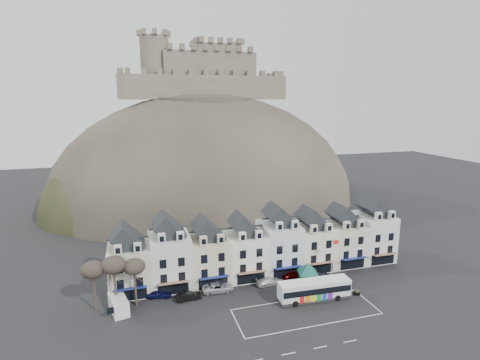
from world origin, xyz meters
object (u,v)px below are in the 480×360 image
(red_buoy, at_px, (341,288))
(car_navy, at_px, (159,293))
(bus_shelter, at_px, (308,268))
(flagpole, at_px, (332,258))
(car_white, at_px, (269,281))
(car_black, at_px, (189,296))
(car_silver, at_px, (218,287))
(white_van, at_px, (119,304))
(car_maroon, at_px, (294,274))
(bus, at_px, (314,289))
(car_charcoal, at_px, (325,277))

(red_buoy, height_order, car_navy, red_buoy)
(bus_shelter, height_order, car_navy, bus_shelter)
(bus_shelter, distance_m, flagpole, 4.94)
(flagpole, xyz_separation_m, car_white, (-11.13, 2.12, -3.96))
(car_black, bearing_deg, car_silver, -80.78)
(car_silver, bearing_deg, car_white, -88.87)
(white_van, xyz_separation_m, car_white, (25.16, 1.37, -0.50))
(car_silver, height_order, car_maroon, car_maroon)
(bus, relative_size, car_navy, 2.94)
(flagpole, xyz_separation_m, car_silver, (-20.25, 2.41, -3.88))
(bus, distance_m, car_white, 8.64)
(white_van, height_order, car_black, white_van)
(bus, height_order, car_charcoal, bus)
(car_black, bearing_deg, car_maroon, -88.71)
(car_black, relative_size, car_maroon, 0.93)
(car_white, distance_m, car_maroon, 5.40)
(flagpole, bearing_deg, bus, -141.67)
(car_navy, relative_size, car_black, 0.99)
(bus_shelter, bearing_deg, bus, -88.51)
(car_navy, bearing_deg, car_silver, -84.05)
(car_black, bearing_deg, white_van, 86.85)
(white_van, distance_m, car_charcoal, 35.37)
(white_van, height_order, car_maroon, white_van)
(bus, height_order, car_maroon, bus)
(red_buoy, xyz_separation_m, car_charcoal, (-0.27, 5.02, -0.41))
(car_navy, relative_size, car_charcoal, 0.96)
(car_navy, distance_m, car_silver, 9.81)
(flagpole, xyz_separation_m, car_navy, (-30.03, 3.25, -3.93))
(red_buoy, height_order, car_black, red_buoy)
(white_van, xyz_separation_m, car_silver, (16.04, 1.66, -0.41))
(bus_shelter, xyz_separation_m, car_maroon, (-1.10, 3.35, -2.51))
(white_van, distance_m, car_maroon, 30.54)
(car_silver, bearing_deg, bus, -112.92)
(flagpole, relative_size, car_black, 1.97)
(bus, distance_m, white_van, 30.94)
(bus_shelter, bearing_deg, car_maroon, 123.13)
(flagpole, relative_size, car_navy, 1.99)
(car_charcoal, bearing_deg, bus_shelter, 111.78)
(car_white, xyz_separation_m, car_maroon, (5.28, 1.13, 0.09))
(bus, bearing_deg, car_maroon, 92.68)
(car_black, xyz_separation_m, car_maroon, (19.60, 2.15, 0.08))
(white_van, bearing_deg, bus_shelter, -15.06)
(bus, height_order, red_buoy, bus)
(flagpole, height_order, car_charcoal, flagpole)
(car_white, distance_m, car_charcoal, 10.29)
(flagpole, xyz_separation_m, car_charcoal, (-0.93, 0.75, -3.93))
(red_buoy, height_order, white_van, white_van)
(car_black, relative_size, car_white, 0.89)
(bus_shelter, relative_size, car_black, 1.56)
(car_navy, bearing_deg, bus_shelter, -86.69)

